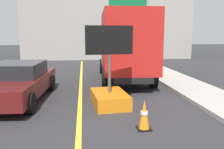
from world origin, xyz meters
TOP-DOWN VIEW (x-y plane):
  - arrow_board_trailer at (1.01, 9.96)m, footprint 1.60×1.90m
  - box_truck at (2.29, 14.33)m, footprint 2.75×6.87m
  - pickup_car at (-2.30, 11.03)m, footprint 2.35×4.90m
  - highway_guide_sign at (3.84, 18.62)m, footprint 2.79×0.22m
  - far_building_block at (2.65, 28.59)m, footprint 16.57×7.42m
  - traffic_cone_mid_lane at (1.66, 7.74)m, footprint 0.36×0.36m

SIDE VIEW (x-z plane):
  - traffic_cone_mid_lane at x=1.66m, z-range -0.01..0.77m
  - arrow_board_trailer at x=1.01m, z-range -0.87..1.83m
  - pickup_car at x=-2.30m, z-range 0.01..1.39m
  - box_truck at x=2.29m, z-range 0.13..3.61m
  - highway_guide_sign at x=3.84m, z-range 0.92..5.92m
  - far_building_block at x=2.65m, z-range 0.00..9.70m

